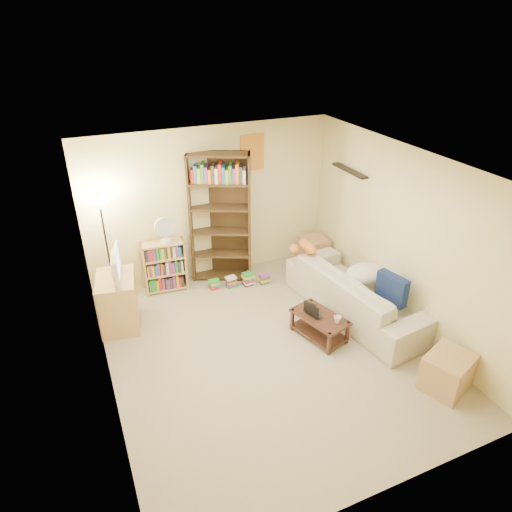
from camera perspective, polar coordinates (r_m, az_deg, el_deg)
name	(u,v)px	position (r m, az deg, el deg)	size (l,w,h in m)	color
room	(271,241)	(5.30, 1.91, 1.85)	(4.50, 4.54, 2.52)	tan
sofa	(357,293)	(6.85, 12.56, -4.53)	(1.22, 2.46, 0.69)	beige
navy_pillow	(392,289)	(6.47, 16.61, -3.94)	(0.45, 0.14, 0.41)	#12214F
cream_blanket	(365,274)	(6.86, 13.51, -2.16)	(0.64, 0.45, 0.27)	silver
tabby_cat	(305,247)	(7.05, 6.16, 1.14)	(0.55, 0.25, 0.19)	orange
coffee_table	(319,324)	(6.36, 7.93, -8.40)	(0.63, 0.87, 0.35)	#3F2418
laptop	(316,312)	(6.32, 7.56, -6.98)	(0.20, 0.31, 0.02)	black
laptop_screen	(311,310)	(6.20, 6.89, -6.68)	(0.01, 0.26, 0.17)	white
mug	(337,320)	(6.17, 10.13, -7.84)	(0.12, 0.12, 0.09)	silver
tv_remote	(311,305)	(6.47, 6.86, -6.05)	(0.04, 0.14, 0.02)	black
tv_stand	(118,302)	(6.72, -16.83, -5.48)	(0.51, 0.72, 0.77)	tan
television	(112,265)	(6.42, -17.55, -1.13)	(0.21, 0.71, 0.40)	black
tall_bookshelf	(220,216)	(7.26, -4.49, 5.04)	(1.00, 0.69, 2.13)	#44301A
short_bookshelf	(165,266)	(7.35, -11.32, -1.26)	(0.68, 0.32, 0.84)	tan
desk_fan	(164,229)	(7.03, -11.37, 3.30)	(0.30, 0.17, 0.43)	silver
floor_lamp	(103,224)	(6.76, -18.58, 3.83)	(0.29, 0.29, 1.69)	black
side_table	(314,251)	(8.10, 7.21, 0.61)	(0.43, 0.43, 0.50)	tan
end_cabinet	(447,372)	(5.99, 22.78, -13.20)	(0.55, 0.46, 0.46)	tan
book_stacks	(241,281)	(7.47, -1.94, -3.11)	(0.98, 0.31, 0.22)	red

